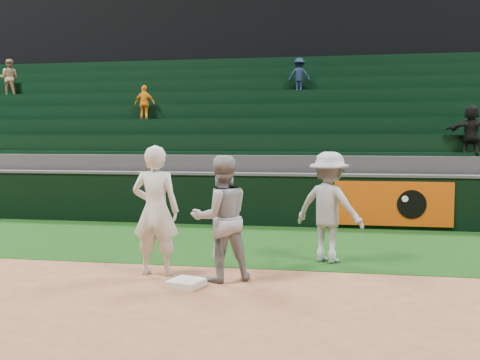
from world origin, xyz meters
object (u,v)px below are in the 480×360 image
(baserunner, at_px, (221,218))
(base_coach, at_px, (329,207))
(first_baseman, at_px, (156,211))
(first_base, at_px, (186,283))

(baserunner, bearing_deg, base_coach, -165.56)
(first_baseman, bearing_deg, first_base, 137.43)
(first_base, relative_size, base_coach, 0.23)
(first_base, bearing_deg, base_coach, 43.64)
(first_baseman, xyz_separation_m, base_coach, (2.56, 1.29, -0.05))
(first_baseman, distance_m, baserunner, 1.04)
(first_baseman, xyz_separation_m, baserunner, (1.03, -0.13, -0.07))
(first_base, bearing_deg, baserunner, 45.83)
(first_baseman, distance_m, base_coach, 2.87)
(first_baseman, bearing_deg, baserunner, 171.81)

